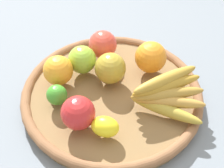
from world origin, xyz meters
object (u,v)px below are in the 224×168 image
(apple_1, at_px, (78,113))
(apple_3, at_px, (103,44))
(lemon_0, at_px, (105,127))
(banana_bunch, at_px, (167,94))
(apple_0, at_px, (82,60))
(orange_0, at_px, (58,70))
(orange_1, at_px, (151,57))
(lime_0, at_px, (57,95))
(apple_2, at_px, (110,68))

(apple_1, distance_m, apple_3, 0.24)
(lemon_0, bearing_deg, apple_3, 23.89)
(banana_bunch, bearing_deg, apple_0, 80.31)
(apple_1, distance_m, banana_bunch, 0.20)
(orange_0, height_order, banana_bunch, banana_bunch)
(orange_0, height_order, apple_0, orange_0)
(orange_1, xyz_separation_m, apple_3, (0.01, 0.13, -0.00))
(orange_1, height_order, apple_0, orange_1)
(orange_0, relative_size, lime_0, 1.52)
(orange_0, xyz_separation_m, banana_bunch, (0.02, -0.26, 0.00))
(apple_1, height_order, lime_0, apple_1)
(orange_1, distance_m, apple_0, 0.17)
(orange_0, distance_m, apple_0, 0.07)
(lemon_0, relative_size, lime_0, 1.26)
(apple_1, distance_m, orange_0, 0.15)
(lemon_0, height_order, lime_0, lime_0)
(apple_0, height_order, apple_2, apple_2)
(lemon_0, height_order, apple_0, apple_0)
(banana_bunch, bearing_deg, orange_1, 33.43)
(lemon_0, relative_size, apple_1, 0.81)
(banana_bunch, distance_m, lime_0, 0.25)
(orange_1, bearing_deg, lemon_0, 173.13)
(lemon_0, distance_m, apple_0, 0.21)
(lime_0, bearing_deg, banana_bunch, -70.71)
(lime_0, xyz_separation_m, apple_2, (0.12, -0.09, 0.01))
(apple_1, relative_size, orange_0, 1.02)
(orange_1, distance_m, apple_2, 0.11)
(apple_1, xyz_separation_m, orange_0, (0.10, 0.10, -0.00))
(orange_1, bearing_deg, apple_3, 87.75)
(orange_0, xyz_separation_m, apple_2, (0.05, -0.12, 0.00))
(lemon_0, distance_m, lime_0, 0.14)
(orange_0, distance_m, apple_2, 0.13)
(lemon_0, relative_size, orange_0, 0.83)
(lime_0, bearing_deg, apple_0, -3.57)
(apple_1, height_order, apple_3, same)
(lemon_0, bearing_deg, apple_1, 88.09)
(apple_1, bearing_deg, apple_3, 10.10)
(orange_0, bearing_deg, apple_3, -25.10)
(apple_0, bearing_deg, lime_0, 176.43)
(orange_0, distance_m, lime_0, 0.07)
(banana_bunch, bearing_deg, apple_1, 127.31)
(lemon_0, xyz_separation_m, banana_bunch, (0.13, -0.10, 0.02))
(apple_0, xyz_separation_m, lime_0, (-0.12, 0.01, -0.01))
(orange_0, relative_size, apple_3, 0.98)
(apple_1, relative_size, banana_bunch, 0.44)
(lemon_0, distance_m, banana_bunch, 0.16)
(apple_3, xyz_separation_m, lime_0, (-0.19, 0.03, -0.01))
(orange_0, relative_size, banana_bunch, 0.43)
(orange_1, xyz_separation_m, apple_2, (-0.07, 0.08, -0.00))
(orange_1, relative_size, lemon_0, 1.31)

